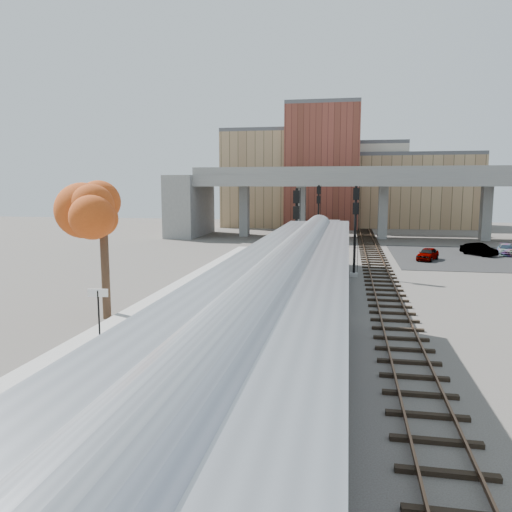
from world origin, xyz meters
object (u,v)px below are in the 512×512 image
(tree, at_px, (103,215))
(car_b, at_px, (479,249))
(coach, at_px, (292,339))
(signal_mast_far, at_px, (318,215))
(car_a, at_px, (428,254))
(locomotive, at_px, (327,253))
(signal_mast_near, at_px, (296,239))
(signal_mast_mid, at_px, (355,232))
(car_c, at_px, (506,250))

(tree, bearing_deg, car_b, 48.78)
(coach, distance_m, signal_mast_far, 47.12)
(signal_mast_far, height_order, car_a, signal_mast_far)
(locomotive, distance_m, car_a, 16.01)
(locomotive, xyz_separation_m, coach, (-0.00, -22.61, 0.52))
(car_a, bearing_deg, signal_mast_near, -103.75)
(locomotive, bearing_deg, car_b, 50.18)
(signal_mast_mid, xyz_separation_m, car_a, (6.99, 9.93, -2.86))
(coach, xyz_separation_m, signal_mast_mid, (2.00, 25.83, 0.71))
(coach, distance_m, signal_mast_mid, 25.91)
(signal_mast_near, height_order, car_c, signal_mast_near)
(signal_mast_mid, bearing_deg, tree, -131.05)
(tree, bearing_deg, car_a, 51.17)
(signal_mast_near, relative_size, car_c, 1.82)
(signal_mast_mid, distance_m, car_a, 12.47)
(car_a, bearing_deg, tree, -105.17)
(signal_mast_far, bearing_deg, locomotive, -85.09)
(car_a, bearing_deg, signal_mast_far, 158.10)
(signal_mast_mid, height_order, car_c, signal_mast_mid)
(signal_mast_near, bearing_deg, car_c, 45.39)
(locomotive, distance_m, tree, 16.63)
(tree, bearing_deg, signal_mast_near, 49.31)
(coach, relative_size, car_c, 6.58)
(coach, bearing_deg, signal_mast_far, 92.55)
(locomotive, xyz_separation_m, signal_mast_far, (-2.10, 24.46, 1.31))
(signal_mast_mid, distance_m, car_b, 19.29)
(car_b, bearing_deg, car_c, -17.37)
(signal_mast_mid, height_order, car_a, signal_mast_mid)
(signal_mast_far, bearing_deg, car_a, -45.56)
(signal_mast_far, relative_size, car_a, 2.02)
(car_a, height_order, car_b, car_b)
(signal_mast_mid, xyz_separation_m, tree, (-13.16, -15.11, 2.02))
(signal_mast_near, distance_m, car_b, 25.37)
(signal_mast_far, height_order, car_b, signal_mast_far)
(signal_mast_far, xyz_separation_m, car_a, (11.09, -11.31, -2.94))
(signal_mast_mid, xyz_separation_m, car_b, (12.62, 14.31, -2.84))
(locomotive, distance_m, car_b, 22.88)
(locomotive, height_order, car_c, locomotive)
(tree, bearing_deg, signal_mast_far, 76.00)
(locomotive, relative_size, car_b, 5.03)
(coach, height_order, signal_mast_near, signal_mast_near)
(tree, height_order, car_a, tree)
(locomotive, bearing_deg, car_c, 46.62)
(tree, relative_size, car_a, 2.10)
(locomotive, relative_size, tree, 2.56)
(car_c, bearing_deg, locomotive, -122.25)
(coach, bearing_deg, tree, 136.18)
(coach, relative_size, signal_mast_mid, 3.54)
(signal_mast_near, height_order, car_b, signal_mast_near)
(coach, xyz_separation_m, car_c, (17.45, 41.07, -2.21))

